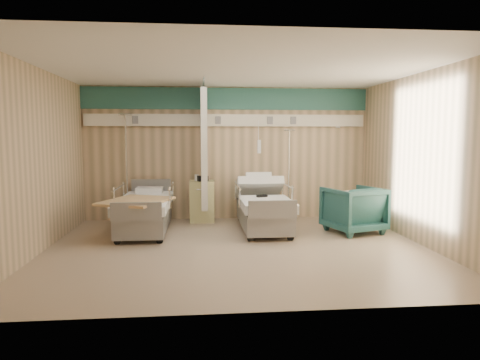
% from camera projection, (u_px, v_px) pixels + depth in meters
% --- Properties ---
extents(ground, '(6.00, 5.00, 0.00)m').
position_uv_depth(ground, '(238.00, 248.00, 6.78)').
color(ground, gray).
rests_on(ground, ground).
extents(room_walls, '(6.04, 5.04, 2.82)m').
position_uv_depth(room_walls, '(234.00, 130.00, 6.84)').
color(room_walls, tan).
rests_on(room_walls, ground).
extents(bed_right, '(1.00, 2.16, 0.63)m').
position_uv_depth(bed_right, '(263.00, 213.00, 8.09)').
color(bed_right, white).
rests_on(bed_right, ground).
extents(bed_left, '(1.00, 2.16, 0.63)m').
position_uv_depth(bed_left, '(145.00, 215.00, 7.89)').
color(bed_left, white).
rests_on(bed_left, ground).
extents(bedside_cabinet, '(0.50, 0.48, 0.85)m').
position_uv_depth(bedside_cabinet, '(202.00, 201.00, 8.86)').
color(bedside_cabinet, '#CDC780').
rests_on(bedside_cabinet, ground).
extents(visitor_armchair, '(1.15, 1.17, 0.85)m').
position_uv_depth(visitor_armchair, '(353.00, 209.00, 7.85)').
color(visitor_armchair, '#1D4A49').
rests_on(visitor_armchair, ground).
extents(waffle_blanket, '(0.75, 0.70, 0.07)m').
position_uv_depth(waffle_blanket, '(352.00, 185.00, 7.79)').
color(waffle_blanket, white).
rests_on(waffle_blanket, visitor_armchair).
extents(iv_stand_right, '(0.34, 0.34, 1.90)m').
position_uv_depth(iv_stand_right, '(288.00, 202.00, 9.04)').
color(iv_stand_right, silver).
rests_on(iv_stand_right, ground).
extents(iv_stand_left, '(0.40, 0.40, 2.22)m').
position_uv_depth(iv_stand_left, '(127.00, 200.00, 8.80)').
color(iv_stand_left, silver).
rests_on(iv_stand_left, ground).
extents(call_remote, '(0.22, 0.14, 0.04)m').
position_uv_depth(call_remote, '(262.00, 196.00, 8.01)').
color(call_remote, black).
rests_on(call_remote, bed_right).
extents(tan_blanket, '(1.32, 1.45, 0.04)m').
position_uv_depth(tan_blanket, '(136.00, 201.00, 7.39)').
color(tan_blanket, tan).
rests_on(tan_blanket, bed_left).
extents(toiletry_bag, '(0.23, 0.18, 0.11)m').
position_uv_depth(toiletry_bag, '(203.00, 178.00, 8.73)').
color(toiletry_bag, black).
rests_on(toiletry_bag, bedside_cabinet).
extents(white_cup, '(0.11, 0.11, 0.13)m').
position_uv_depth(white_cup, '(197.00, 178.00, 8.80)').
color(white_cup, white).
rests_on(white_cup, bedside_cabinet).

